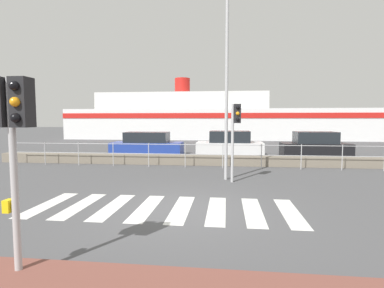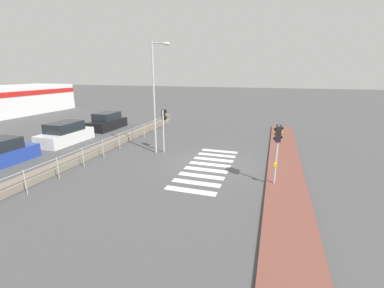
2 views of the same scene
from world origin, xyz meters
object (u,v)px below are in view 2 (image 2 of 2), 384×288
traffic_light_near (278,139)px  streetlamp (157,87)px  traffic_light_far (164,121)px  parked_car_white (65,134)px  parked_car_black (107,122)px

traffic_light_near → streetlamp: (2.95, 7.28, 2.00)m
traffic_light_near → traffic_light_far: (3.28, 7.00, -0.14)m
parked_car_white → streetlamp: bearing=-91.6°
parked_car_white → parked_car_black: (5.16, -0.00, -0.01)m
traffic_light_near → parked_car_black: 17.26m
traffic_light_far → parked_car_white: (-0.11, 8.04, -1.41)m
traffic_light_near → traffic_light_far: traffic_light_near is taller
streetlamp → parked_car_white: size_ratio=1.69×
traffic_light_near → traffic_light_far: size_ratio=1.01×
traffic_light_near → parked_car_white: size_ratio=0.69×
traffic_light_near → parked_car_black: (8.33, 15.04, -1.57)m
traffic_light_far → parked_car_black: bearing=57.9°
streetlamp → parked_car_black: bearing=55.3°
traffic_light_far → parked_car_white: size_ratio=0.69×
traffic_light_near → streetlamp: bearing=67.9°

